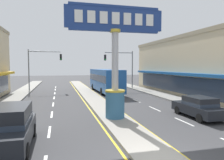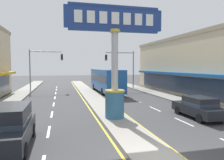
# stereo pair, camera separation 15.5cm
# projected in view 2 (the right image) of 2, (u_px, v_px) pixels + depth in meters

# --- Properties ---
(ground_plane) EXTENTS (160.00, 160.00, 0.00)m
(ground_plane) POSITION_uv_depth(u_px,v_px,m) (156.00, 160.00, 8.32)
(ground_plane) COLOR #3A3A3D
(median_strip) EXTENTS (2.05, 52.00, 0.14)m
(median_strip) POSITION_uv_depth(u_px,v_px,m) (91.00, 96.00, 25.76)
(median_strip) COLOR gray
(median_strip) RESTS_ON ground
(sidewalk_left) EXTENTS (2.29, 60.00, 0.18)m
(sidewalk_left) POSITION_uv_depth(u_px,v_px,m) (10.00, 101.00, 21.73)
(sidewalk_left) COLOR gray
(sidewalk_left) RESTS_ON ground
(sidewalk_right) EXTENTS (2.29, 60.00, 0.18)m
(sidewalk_right) POSITION_uv_depth(u_px,v_px,m) (164.00, 96.00, 25.90)
(sidewalk_right) COLOR gray
(sidewalk_right) RESTS_ON ground
(lane_markings) EXTENTS (8.79, 52.00, 0.01)m
(lane_markings) POSITION_uv_depth(u_px,v_px,m) (93.00, 98.00, 24.45)
(lane_markings) COLOR silver
(lane_markings) RESTS_ON ground
(district_sign) EXTENTS (6.77, 1.38, 7.67)m
(district_sign) POSITION_uv_depth(u_px,v_px,m) (115.00, 63.00, 14.35)
(district_sign) COLOR #33668C
(district_sign) RESTS_ON median_strip
(storefront_right) EXTENTS (9.29, 23.71, 7.49)m
(storefront_right) POSITION_uv_depth(u_px,v_px,m) (202.00, 66.00, 27.55)
(storefront_right) COLOR beige
(storefront_right) RESTS_ON ground
(traffic_light_left_side) EXTENTS (4.86, 0.46, 6.20)m
(traffic_light_left_side) POSITION_uv_depth(u_px,v_px,m) (42.00, 63.00, 31.28)
(traffic_light_left_side) COLOR slate
(traffic_light_left_side) RESTS_ON ground
(traffic_light_right_side) EXTENTS (4.86, 0.46, 6.20)m
(traffic_light_right_side) POSITION_uv_depth(u_px,v_px,m) (123.00, 63.00, 33.97)
(traffic_light_right_side) COLOR slate
(traffic_light_right_side) RESTS_ON ground
(bus_near_right_lane) EXTENTS (2.74, 11.25, 3.26)m
(bus_near_right_lane) POSITION_uv_depth(u_px,v_px,m) (106.00, 79.00, 29.90)
(bus_near_right_lane) COLOR #1E5199
(bus_near_right_lane) RESTS_ON ground
(suv_far_right_lane) EXTENTS (2.00, 4.62, 1.90)m
(suv_far_right_lane) POSITION_uv_depth(u_px,v_px,m) (8.00, 126.00, 9.53)
(suv_far_right_lane) COLOR black
(suv_far_right_lane) RESTS_ON ground
(sedan_near_left_lane) EXTENTS (1.86, 4.31, 1.53)m
(sedan_near_left_lane) POSITION_uv_depth(u_px,v_px,m) (199.00, 107.00, 15.03)
(sedan_near_left_lane) COLOR black
(sedan_near_left_lane) RESTS_ON ground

